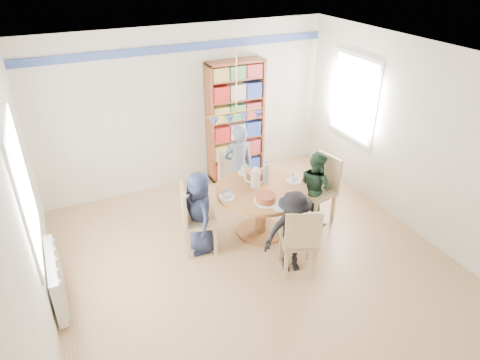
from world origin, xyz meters
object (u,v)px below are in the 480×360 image
chair_left (193,216)px  person_right (315,187)px  chair_right (322,186)px  radiator (56,279)px  person_near (293,233)px  person_left (200,213)px  person_far (238,166)px  chair_far (232,174)px  chair_near (300,239)px  dining_table (261,201)px  bookshelf (236,122)px

chair_left → person_right: 1.91m
chair_right → person_right: (-0.11, -0.00, -0.00)m
chair_left → chair_right: (2.02, -0.07, 0.03)m
radiator → person_near: (2.80, -0.66, 0.23)m
person_left → person_far: size_ratio=0.87×
person_left → person_far: (0.97, 0.86, 0.09)m
person_near → person_far: bearing=101.1°
chair_far → chair_near: size_ratio=0.89×
dining_table → chair_near: 1.00m
chair_near → person_left: bearing=132.9°
dining_table → person_far: person_far is taller
chair_near → person_right: person_right is taller
chair_near → dining_table: bearing=91.4°
chair_right → dining_table: bearing=177.9°
chair_far → person_far: (0.05, -0.12, 0.19)m
chair_near → person_near: size_ratio=0.87×
dining_table → person_left: (-0.93, 0.02, 0.04)m
chair_right → person_left: 1.93m
bookshelf → person_near: bearing=-99.2°
person_left → bookshelf: bookshelf is taller
dining_table → person_far: size_ratio=0.95×
chair_near → bookshelf: size_ratio=0.48×
chair_left → bookshelf: size_ratio=0.48×
chair_left → person_left: 0.10m
chair_right → person_near: bearing=-140.1°
person_left → person_right: size_ratio=1.03×
chair_near → person_left: 1.40m
chair_left → person_far: size_ratio=0.73×
chair_far → person_far: person_far is taller
dining_table → chair_far: 1.00m
chair_far → bookshelf: bearing=61.9°
person_left → person_right: bearing=86.5°
person_left → person_right: 1.82m
dining_table → bookshelf: bearing=76.7°
radiator → chair_left: (1.80, 0.26, 0.20)m
radiator → person_right: 3.72m
chair_left → chair_right: bearing=-2.1°
radiator → bookshelf: bookshelf is taller
dining_table → bookshelf: size_ratio=0.62×
chair_far → person_far: bearing=-67.3°
chair_far → person_left: size_ratio=0.75×
bookshelf → chair_far: bearing=-118.1°
radiator → chair_near: 2.95m
chair_far → person_left: 1.35m
radiator → dining_table: 2.83m
chair_left → person_near: person_near is taller
person_left → chair_far: bearing=135.2°
chair_left → chair_near: (1.04, -1.04, 0.00)m
radiator → chair_right: chair_right is taller
person_far → person_near: size_ratio=1.18×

